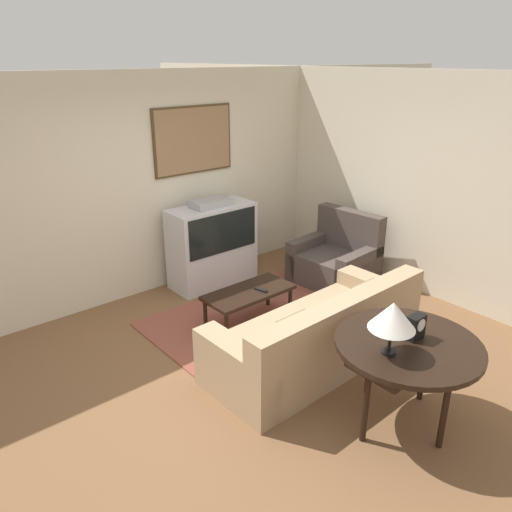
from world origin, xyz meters
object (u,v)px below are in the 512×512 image
Objects in this scene: coffee_table at (249,295)px; mantel_clock at (416,327)px; console_table at (408,350)px; armchair at (336,261)px; table_lamp at (393,316)px; couch at (318,337)px; tv at (212,244)px.

mantel_clock is at bearing -90.04° from coffee_table.
armchair is at bearing 52.31° from console_table.
table_lamp is 0.40m from mantel_clock.
couch is at bearing 70.24° from table_lamp.
couch reaches higher than coffee_table.
couch is at bearing -58.09° from armchair.
console_table is at bearing -42.06° from armchair.
tv reaches higher than mantel_clock.
coffee_table is 2.39× the size of table_lamp.
mantel_clock reaches higher than coffee_table.
armchair is at bearing -39.01° from tv.
tv is at bearing 77.99° from table_lamp.
table_lamp is at bearing 69.28° from couch.
couch is (-0.32, -2.19, -0.25)m from tv.
armchair is at bearing 48.30° from table_lamp.
armchair is (1.59, 1.16, 0.01)m from couch.
couch is at bearing -88.06° from coffee_table.
table_lamp is (-0.34, -2.06, 0.71)m from coffee_table.
tv is at bearing 82.33° from console_table.
coffee_table is 0.89× the size of console_table.
console_table is 0.19m from mantel_clock.
table_lamp is (-0.25, 0.01, 0.38)m from console_table.
console_table is (-0.12, -1.05, 0.41)m from couch.
table_lamp reaches higher than couch.
console_table is 5.74× the size of mantel_clock.
tv is 2.23m from couch.
mantel_clock is (-0.35, -3.23, 0.32)m from tv.
coffee_table is 2.12m from mantel_clock.
console_table is 2.69× the size of table_lamp.
coffee_table is at bearing 87.61° from console_table.
couch is 2.20× the size of coffee_table.
couch is 1.96× the size of console_table.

